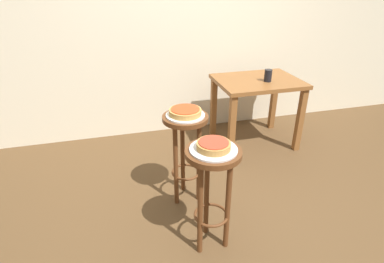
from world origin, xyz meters
TOP-DOWN VIEW (x-y plane):
  - ground_plane at (0.00, 0.00)m, footprint 6.00×6.00m
  - stool_foreground at (-0.31, -0.25)m, footprint 0.35×0.35m
  - serving_plate_foreground at (-0.31, -0.25)m, footprint 0.29×0.29m
  - pizza_foreground at (-0.31, -0.25)m, footprint 0.21×0.21m
  - stool_middle at (-0.35, 0.29)m, footprint 0.35×0.35m
  - serving_plate_middle at (-0.35, 0.29)m, footprint 0.29×0.29m
  - pizza_middle at (-0.35, 0.29)m, footprint 0.24×0.24m
  - dining_table at (0.61, 1.04)m, footprint 0.85×0.66m
  - cup_near_edge at (0.67, 0.96)m, footprint 0.08×0.08m

SIDE VIEW (x-z plane):
  - ground_plane at x=0.00m, z-range 0.00..0.00m
  - stool_foreground at x=-0.31m, z-range 0.16..0.91m
  - stool_middle at x=-0.35m, z-range 0.16..0.91m
  - dining_table at x=0.61m, z-range 0.23..0.96m
  - serving_plate_foreground at x=-0.31m, z-range 0.75..0.76m
  - serving_plate_middle at x=-0.35m, z-range 0.75..0.76m
  - pizza_foreground at x=-0.31m, z-range 0.76..0.81m
  - pizza_middle at x=-0.35m, z-range 0.76..0.81m
  - cup_near_edge at x=0.67m, z-range 0.73..0.85m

